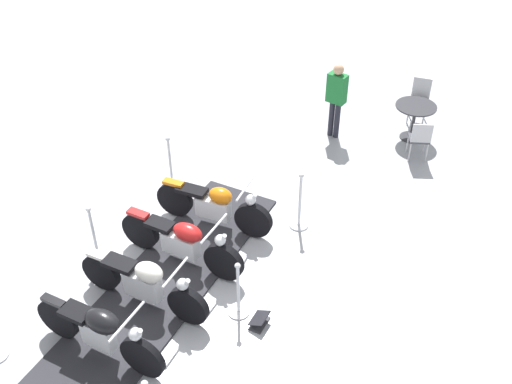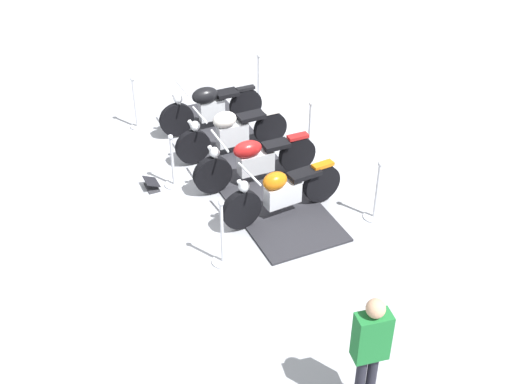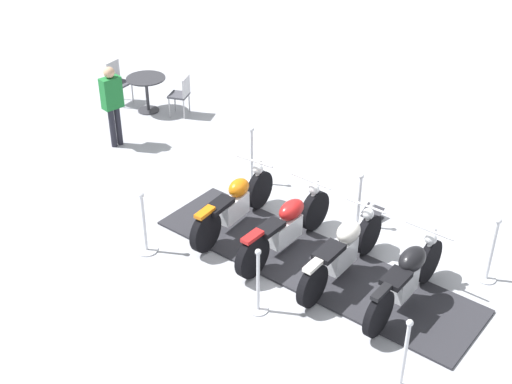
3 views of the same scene
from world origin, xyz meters
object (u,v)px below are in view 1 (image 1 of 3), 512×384
object	(u,v)px
motorcycle_copper	(214,205)
stanchion_right_rear	(300,210)
stanchion_left_rear	(171,171)
info_placard	(259,321)
motorcycle_black	(100,331)
cafe_table	(415,114)
stanchion_right_mid	(238,298)
bystander_person	(336,95)
motorcycle_maroon	(182,241)
stanchion_left_mid	(95,240)
motorcycle_cream	(144,283)
cafe_chair_across_table	(420,138)
cafe_chair_near_table	(420,97)

from	to	relation	value
motorcycle_copper	stanchion_right_rear	size ratio (longest dim) A/B	1.76
stanchion_left_rear	info_placard	world-z (taller)	stanchion_left_rear
motorcycle_black	cafe_table	xyz separation A→B (m)	(-0.75, 7.93, 0.06)
stanchion_right_mid	motorcycle_copper	bearing A→B (deg)	152.20
cafe_table	bystander_person	xyz separation A→B (m)	(-1.17, -1.22, 0.41)
stanchion_right_rear	info_placard	size ratio (longest dim) A/B	2.84
motorcycle_maroon	bystander_person	world-z (taller)	bystander_person
motorcycle_copper	stanchion_right_mid	bearing A→B (deg)	-54.58
stanchion_left_mid	info_placard	xyz separation A→B (m)	(2.88, 1.10, -0.32)
motorcycle_cream	info_placard	size ratio (longest dim) A/B	5.19
stanchion_right_rear	cafe_chair_across_table	size ratio (longest dim) A/B	1.28
motorcycle_cream	info_placard	xyz separation A→B (m)	(1.41, 1.06, -0.44)
motorcycle_black	motorcycle_copper	world-z (taller)	motorcycle_black
stanchion_right_rear	bystander_person	size ratio (longest dim) A/B	0.68
motorcycle_copper	stanchion_left_rear	world-z (taller)	stanchion_left_rear
motorcycle_black	bystander_person	distance (m)	6.99
motorcycle_black	cafe_chair_near_table	xyz separation A→B (m)	(-1.16, 8.64, 0.03)
motorcycle_cream	motorcycle_copper	bearing A→B (deg)	89.27
cafe_chair_near_table	cafe_chair_across_table	size ratio (longest dim) A/B	1.09
motorcycle_copper	stanchion_right_mid	distance (m)	2.07
info_placard	cafe_table	distance (m)	6.17
motorcycle_copper	motorcycle_black	bearing A→B (deg)	-94.27
motorcycle_black	cafe_chair_near_table	world-z (taller)	motorcycle_black
cafe_chair_across_table	motorcycle_maroon	bearing A→B (deg)	128.11
motorcycle_maroon	stanchion_right_mid	xyz separation A→B (m)	(1.41, 0.01, -0.18)
stanchion_left_rear	stanchion_left_mid	distance (m)	2.28
stanchion_left_mid	cafe_chair_near_table	bearing A→B (deg)	84.68
motorcycle_copper	stanchion_left_rear	distance (m)	1.54
stanchion_right_rear	motorcycle_maroon	bearing A→B (deg)	-104.68
motorcycle_maroon	stanchion_left_rear	xyz separation A→B (m)	(-1.94, 1.10, -0.16)
stanchion_left_rear	stanchion_right_rear	size ratio (longest dim) A/B	0.95
motorcycle_copper	motorcycle_cream	bearing A→B (deg)	-94.38
stanchion_right_rear	cafe_table	world-z (taller)	stanchion_right_rear
cafe_chair_near_table	bystander_person	size ratio (longest dim) A/B	0.58
motorcycle_maroon	cafe_chair_across_table	xyz separation A→B (m)	(0.63, 5.41, 0.04)
info_placard	cafe_chair_near_table	xyz separation A→B (m)	(-2.16, 6.61, 0.50)
motorcycle_maroon	stanchion_right_rear	distance (m)	2.19
cafe_chair_near_table	cafe_chair_across_table	distance (m)	1.63
stanchion_left_rear	cafe_chair_across_table	size ratio (longest dim) A/B	1.22
stanchion_left_rear	stanchion_right_rear	world-z (taller)	stanchion_right_rear
bystander_person	motorcycle_cream	bearing A→B (deg)	1.70
cafe_table	motorcycle_copper	bearing A→B (deg)	-95.19
motorcycle_cream	stanchion_left_mid	distance (m)	1.48
motorcycle_copper	bystander_person	bearing A→B (deg)	73.84
motorcycle_cream	cafe_chair_across_table	size ratio (longest dim) A/B	2.34
stanchion_right_mid	stanchion_left_mid	distance (m)	2.69
motorcycle_copper	info_placard	distance (m)	2.41
motorcycle_black	stanchion_right_rear	size ratio (longest dim) A/B	1.77
stanchion_left_mid	cafe_chair_near_table	distance (m)	7.74
cafe_chair_near_table	stanchion_left_rear	bearing A→B (deg)	-45.34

